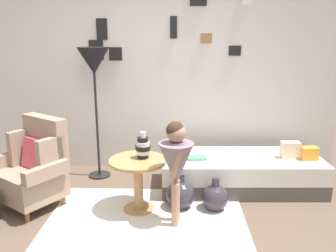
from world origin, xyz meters
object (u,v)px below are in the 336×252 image
at_px(armchair, 35,167).
at_px(demijohn_far, 215,197).
at_px(demijohn_near, 180,194).
at_px(side_table, 138,174).
at_px(daybed, 240,172).
at_px(book_on_daybed, 197,158).
at_px(vase_striped, 143,147).
at_px(floor_lamp, 94,66).
at_px(person_child, 176,161).

xyz_separation_m(armchair, demijohn_far, (1.94, -0.07, -0.29)).
relative_size(demijohn_near, demijohn_far, 1.08).
xyz_separation_m(side_table, demijohn_far, (0.82, 0.02, -0.27)).
height_order(side_table, demijohn_near, side_table).
distance_m(daybed, demijohn_near, 0.91).
distance_m(book_on_daybed, demijohn_near, 0.55).
relative_size(vase_striped, floor_lamp, 0.17).
bearing_deg(daybed, demijohn_near, -143.58).
relative_size(daybed, side_table, 3.20).
distance_m(side_table, floor_lamp, 1.51).
bearing_deg(floor_lamp, armchair, -121.60).
distance_m(daybed, floor_lamp, 2.22).
xyz_separation_m(armchair, demijohn_near, (1.57, -0.04, -0.28)).
bearing_deg(armchair, floor_lamp, 58.40).
xyz_separation_m(armchair, vase_striped, (1.18, -0.04, 0.25)).
xyz_separation_m(floor_lamp, demijohn_far, (1.44, -0.89, -1.30)).
xyz_separation_m(daybed, vase_striped, (-1.13, -0.54, 0.49)).
xyz_separation_m(person_child, book_on_daybed, (0.24, 0.78, -0.25)).
height_order(person_child, demijohn_near, person_child).
bearing_deg(person_child, armchair, 166.34).
relative_size(armchair, demijohn_far, 2.63).
bearing_deg(vase_striped, person_child, -43.56).
relative_size(daybed, demijohn_far, 5.21).
height_order(side_table, demijohn_far, side_table).
height_order(floor_lamp, person_child, floor_lamp).
bearing_deg(book_on_daybed, side_table, -141.98).
relative_size(armchair, side_table, 1.62).
relative_size(side_table, vase_striped, 2.11).
height_order(armchair, demijohn_near, armchair).
relative_size(side_table, person_child, 0.57).
bearing_deg(daybed, armchair, -167.78).
distance_m(book_on_daybed, demijohn_far, 0.58).
bearing_deg(demijohn_far, side_table, -178.67).
distance_m(person_child, demijohn_near, 0.60).
bearing_deg(armchair, daybed, 12.22).
xyz_separation_m(floor_lamp, demijohn_near, (1.07, -0.86, -1.29)).
height_order(vase_striped, book_on_daybed, vase_striped).
relative_size(floor_lamp, demijohn_near, 4.22).
height_order(side_table, book_on_daybed, side_table).
relative_size(daybed, floor_lamp, 1.15).
bearing_deg(side_table, person_child, -34.83).
relative_size(daybed, book_on_daybed, 8.73).
height_order(side_table, vase_striped, vase_striped).
bearing_deg(armchair, vase_striped, -2.03).
relative_size(book_on_daybed, demijohn_far, 0.60).
xyz_separation_m(armchair, floor_lamp, (0.50, 0.82, 1.01)).
relative_size(floor_lamp, person_child, 1.60).
xyz_separation_m(vase_striped, demijohn_near, (0.39, -0.00, -0.53)).
bearing_deg(vase_striped, floor_lamp, 128.21).
bearing_deg(person_child, demijohn_near, 81.54).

